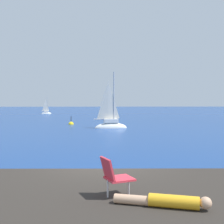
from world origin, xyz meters
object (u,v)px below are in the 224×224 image
sailboat_near (111,125)px  beach_chair (114,175)px  marker_buoy (71,124)px  sailboat_far (46,113)px  person_sunbather (166,201)px

sailboat_near → beach_chair: bearing=-99.2°
sailboat_near → marker_buoy: size_ratio=5.01×
sailboat_near → sailboat_far: size_ratio=1.82×
sailboat_near → marker_buoy: bearing=127.0°
sailboat_far → person_sunbather: bearing=-90.3°
beach_chair → marker_buoy: size_ratio=0.71×
sailboat_far → beach_chair: (9.98, -46.29, 1.15)m
sailboat_near → sailboat_far: bearing=105.0°
marker_buoy → sailboat_near: bearing=-44.8°
sailboat_near → sailboat_far: (-10.37, 24.15, -0.14)m
person_sunbather → marker_buoy: (-4.59, 26.81, -0.99)m
sailboat_near → marker_buoy: 5.73m
sailboat_near → person_sunbather: bearing=-96.9°
sailboat_far → person_sunbather: (10.90, -46.93, 0.83)m
sailboat_near → person_sunbather: 22.80m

